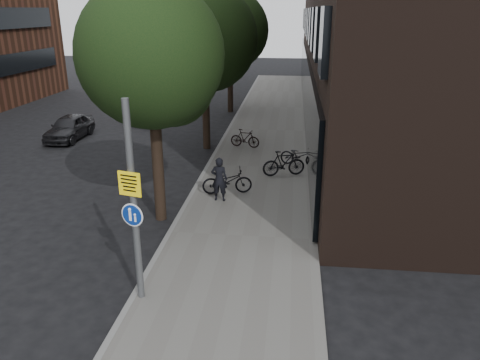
# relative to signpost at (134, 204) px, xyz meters

# --- Properties ---
(ground) EXTENTS (120.00, 120.00, 0.00)m
(ground) POSITION_rel_signpost_xyz_m (1.80, 0.10, -2.51)
(ground) COLOR black
(ground) RESTS_ON ground
(sidewalk) EXTENTS (4.50, 60.00, 0.12)m
(sidewalk) POSITION_rel_signpost_xyz_m (2.05, 10.10, -2.45)
(sidewalk) COLOR #615F5A
(sidewalk) RESTS_ON ground
(curb_edge) EXTENTS (0.15, 60.00, 0.13)m
(curb_edge) POSITION_rel_signpost_xyz_m (-0.20, 10.10, -2.45)
(curb_edge) COLOR slate
(curb_edge) RESTS_ON ground
(street_tree_near) EXTENTS (4.40, 4.40, 7.50)m
(street_tree_near) POSITION_rel_signpost_xyz_m (-0.73, 4.75, 2.60)
(street_tree_near) COLOR black
(street_tree_near) RESTS_ON ground
(street_tree_mid) EXTENTS (5.00, 5.00, 7.80)m
(street_tree_mid) POSITION_rel_signpost_xyz_m (-0.73, 13.25, 2.60)
(street_tree_mid) COLOR black
(street_tree_mid) RESTS_ON ground
(street_tree_far) EXTENTS (5.00, 5.00, 7.80)m
(street_tree_far) POSITION_rel_signpost_xyz_m (-0.73, 22.25, 2.60)
(street_tree_far) COLOR black
(street_tree_far) RESTS_ON ground
(signpost) EXTENTS (0.54, 0.17, 4.74)m
(signpost) POSITION_rel_signpost_xyz_m (0.00, 0.00, 0.00)
(signpost) COLOR #595B5E
(signpost) RESTS_ON sidewalk
(pedestrian) EXTENTS (0.60, 0.41, 1.60)m
(pedestrian) POSITION_rel_signpost_xyz_m (0.94, 6.13, -1.59)
(pedestrian) COLOR black
(pedestrian) RESTS_ON sidewalk
(parked_bike_facade_near) EXTENTS (1.87, 1.17, 0.93)m
(parked_bike_facade_near) POSITION_rel_signpost_xyz_m (3.80, 10.44, -1.93)
(parked_bike_facade_near) COLOR black
(parked_bike_facade_near) RESTS_ON sidewalk
(parked_bike_facade_far) EXTENTS (1.84, 1.00, 1.06)m
(parked_bike_facade_far) POSITION_rel_signpost_xyz_m (3.14, 9.05, -1.86)
(parked_bike_facade_far) COLOR black
(parked_bike_facade_far) RESTS_ON sidewalk
(parked_bike_curb_near) EXTENTS (1.94, 1.04, 0.97)m
(parked_bike_curb_near) POSITION_rel_signpost_xyz_m (1.11, 6.83, -1.91)
(parked_bike_curb_near) COLOR black
(parked_bike_curb_near) RESTS_ON sidewalk
(parked_bike_curb_far) EXTENTS (1.55, 0.77, 0.90)m
(parked_bike_curb_far) POSITION_rel_signpost_xyz_m (1.13, 13.08, -1.94)
(parked_bike_curb_far) COLOR black
(parked_bike_curb_far) RESTS_ON sidewalk
(parked_car_near) EXTENTS (1.54, 3.81, 1.30)m
(parked_car_near) POSITION_rel_signpost_xyz_m (-8.39, 13.98, -1.87)
(parked_car_near) COLOR black
(parked_car_near) RESTS_ON ground
(parked_car_mid) EXTENTS (1.52, 3.72, 1.20)m
(parked_car_mid) POSITION_rel_signpost_xyz_m (-6.49, 19.81, -1.91)
(parked_car_mid) COLOR maroon
(parked_car_mid) RESTS_ON ground
(parked_car_far) EXTENTS (2.03, 3.99, 1.11)m
(parked_car_far) POSITION_rel_signpost_xyz_m (-8.11, 27.49, -1.96)
(parked_car_far) COLOR black
(parked_car_far) RESTS_ON ground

